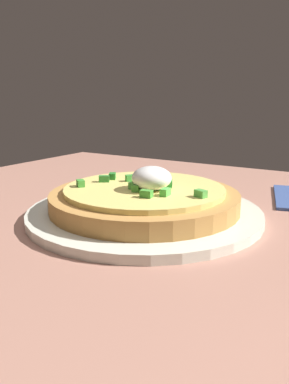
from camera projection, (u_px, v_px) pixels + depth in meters
dining_table at (146, 247)px, 39.54cm from camera, size 92.10×87.17×2.75cm
plate at (144, 212)px, 45.24cm from camera, size 27.85×27.85×1.03cm
pizza at (145, 197)px, 44.72cm from camera, size 22.49×22.49×5.36cm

